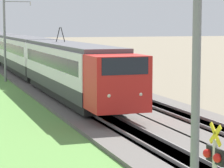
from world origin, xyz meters
name	(u,v)px	position (x,y,z in m)	size (l,w,h in m)	color
ballast_main	(22,74)	(50.00, 0.00, 0.15)	(240.00, 4.40, 0.30)	#605B56
ballast_adjacent	(62,73)	(50.00, -4.25, 0.15)	(240.00, 4.40, 0.30)	#605B56
track_main	(22,74)	(50.00, 0.00, 0.16)	(240.00, 1.57, 0.45)	#4C4238
track_adjacent	(62,72)	(50.00, -4.25, 0.16)	(240.00, 1.57, 0.45)	#4C4238
passenger_train	(23,53)	(48.96, 0.00, 2.42)	(60.58, 3.01, 5.16)	red
catenary_mast_near	(198,82)	(6.16, 2.52, 3.95)	(0.22, 2.56, 7.63)	slate
catenary_mast_mid	(5,36)	(43.32, 2.52, 4.29)	(0.22, 2.56, 8.30)	slate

